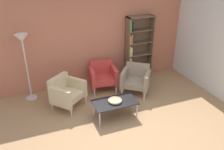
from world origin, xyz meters
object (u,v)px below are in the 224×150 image
decorative_bowl (115,100)px  coffee_table_low (115,103)px  armchair_corner_red (136,79)px  floor_lamp_torchiere (23,46)px  bookshelf_tall (137,49)px  armchair_by_bookshelf (66,92)px  armchair_near_window (103,76)px

decorative_bowl → coffee_table_low: bearing=-97.1°
armchair_corner_red → floor_lamp_torchiere: bearing=-157.4°
bookshelf_tall → armchair_by_bookshelf: bearing=-159.9°
armchair_corner_red → coffee_table_low: bearing=-100.9°
coffee_table_low → armchair_by_bookshelf: bearing=138.8°
armchair_near_window → armchair_corner_red: (0.77, -0.52, 0.00)m
armchair_by_bookshelf → armchair_near_window: bearing=-15.8°
armchair_near_window → coffee_table_low: bearing=-89.4°
floor_lamp_torchiere → bookshelf_tall: bearing=2.1°
decorative_bowl → armchair_corner_red: size_ratio=0.34×
armchair_corner_red → floor_lamp_torchiere: 2.98m
bookshelf_tall → armchair_corner_red: 1.08m
coffee_table_low → decorative_bowl: (0.00, 0.00, 0.07)m
armchair_by_bookshelf → armchair_corner_red: bearing=-40.6°
armchair_by_bookshelf → decorative_bowl: bearing=-81.8°
decorative_bowl → bookshelf_tall: bearing=50.8°
armchair_by_bookshelf → armchair_corner_red: 1.89m
decorative_bowl → floor_lamp_torchiere: 2.56m
coffee_table_low → armchair_corner_red: (0.95, 0.83, 0.05)m
floor_lamp_torchiere → armchair_by_bookshelf: bearing=-42.3°
bookshelf_tall → floor_lamp_torchiere: bearing=-177.9°
armchair_by_bookshelf → floor_lamp_torchiere: size_ratio=0.55×
coffee_table_low → decorative_bowl: decorative_bowl is taller
armchair_near_window → floor_lamp_torchiere: 2.20m
decorative_bowl → armchair_near_window: 1.36m
bookshelf_tall → coffee_table_low: bookshelf_tall is taller
bookshelf_tall → decorative_bowl: bearing=-129.2°
decorative_bowl → armchair_corner_red: armchair_corner_red is taller
armchair_near_window → floor_lamp_torchiere: bearing=-178.2°
armchair_by_bookshelf → floor_lamp_torchiere: bearing=97.1°
decorative_bowl → floor_lamp_torchiere: floor_lamp_torchiere is taller
bookshelf_tall → armchair_near_window: size_ratio=2.37×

